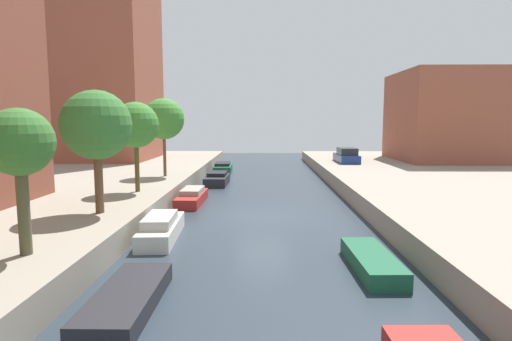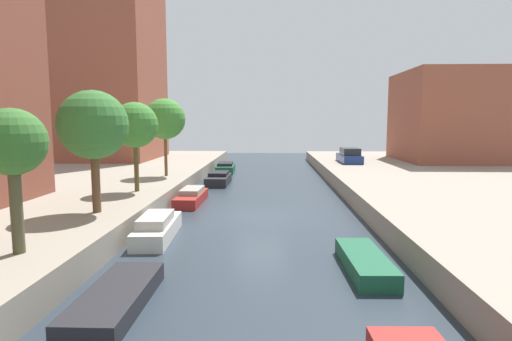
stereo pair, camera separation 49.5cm
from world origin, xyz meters
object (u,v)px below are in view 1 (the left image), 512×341
object	(u,v)px
moored_boat_left_4	(217,179)
moored_boat_left_3	(192,197)
street_tree_1	(19,145)
street_tree_2	(96,126)
moored_boat_left_1	(127,299)
street_tree_3	(136,125)
street_tree_4	(164,119)
low_block_right	(451,116)
parked_car	(346,156)
moored_boat_right_2	(372,262)
moored_boat_left_5	(223,168)
apartment_tower_far	(98,21)
moored_boat_left_2	(161,228)

from	to	relation	value
moored_boat_left_4	moored_boat_left_3	bearing A→B (deg)	-95.35
street_tree_1	street_tree_2	world-z (taller)	street_tree_2
street_tree_1	moored_boat_left_1	bearing A→B (deg)	-21.45
street_tree_3	moored_boat_left_1	size ratio (longest dim) A/B	1.17
street_tree_2	moored_boat_left_3	bearing A→B (deg)	69.86
moored_boat_left_4	street_tree_4	bearing A→B (deg)	-140.03
street_tree_1	moored_boat_left_1	distance (m)	5.19
low_block_right	parked_car	size ratio (longest dim) A/B	2.23
parked_car	moored_boat_left_1	xyz separation A→B (m)	(-11.14, -28.19, -1.31)
street_tree_4	moored_boat_right_2	distance (m)	19.06
moored_boat_right_2	moored_boat_left_4	bearing A→B (deg)	110.87
low_block_right	moored_boat_left_5	world-z (taller)	low_block_right
street_tree_4	apartment_tower_far	bearing A→B (deg)	124.97
low_block_right	street_tree_3	bearing A→B (deg)	-143.12
moored_boat_left_3	moored_boat_left_5	world-z (taller)	moored_boat_left_5
street_tree_1	moored_boat_left_2	bearing A→B (deg)	63.11
moored_boat_left_1	moored_boat_left_2	distance (m)	6.42
street_tree_4	moored_boat_left_2	bearing A→B (deg)	-77.75
moored_boat_left_3	street_tree_2	bearing A→B (deg)	-110.14
low_block_right	street_tree_1	bearing A→B (deg)	-130.22
apartment_tower_far	street_tree_1	world-z (taller)	apartment_tower_far
low_block_right	moored_boat_left_3	world-z (taller)	low_block_right
parked_car	moored_boat_right_2	size ratio (longest dim) A/B	1.19
street_tree_2	parked_car	distance (m)	26.04
street_tree_2	moored_boat_left_2	xyz separation A→B (m)	(2.59, -0.32, -4.14)
apartment_tower_far	parked_car	bearing A→B (deg)	-8.23
low_block_right	moored_boat_left_3	bearing A→B (deg)	-142.92
apartment_tower_far	street_tree_1	distance (m)	33.36
street_tree_2	moored_boat_left_3	size ratio (longest dim) A/B	1.18
street_tree_4	street_tree_2	bearing A→B (deg)	-90.00
apartment_tower_far	moored_boat_right_2	distance (m)	37.48
moored_boat_left_2	moored_boat_left_4	bearing A→B (deg)	87.31
apartment_tower_far	moored_boat_right_2	xyz separation A→B (m)	(19.52, -28.73, -14.09)
apartment_tower_far	street_tree_3	xyz separation A→B (m)	(9.31, -19.67, -9.83)
moored_boat_left_3	moored_boat_left_5	distance (m)	15.12
street_tree_3	street_tree_4	size ratio (longest dim) A/B	0.90
low_block_right	parked_car	distance (m)	11.16
street_tree_3	moored_boat_left_3	bearing A→B (deg)	35.12
street_tree_2	moored_boat_left_2	distance (m)	4.89
street_tree_3	moored_boat_left_5	distance (m)	17.69
moored_boat_left_1	moored_boat_left_3	bearing A→B (deg)	92.70
low_block_right	moored_boat_left_2	bearing A→B (deg)	-132.53
moored_boat_left_2	moored_boat_right_2	size ratio (longest dim) A/B	1.14
street_tree_1	moored_boat_left_3	xyz separation A→B (m)	(2.60, 12.50, -3.74)
street_tree_1	moored_boat_left_4	xyz separation A→B (m)	(3.28, 19.78, -3.70)
low_block_right	street_tree_4	distance (m)	27.52
low_block_right	moored_boat_left_4	bearing A→B (deg)	-156.27
moored_boat_left_4	moored_boat_left_5	size ratio (longest dim) A/B	0.84
parked_car	moored_boat_left_5	bearing A→B (deg)	176.53
street_tree_1	moored_boat_left_3	bearing A→B (deg)	78.27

